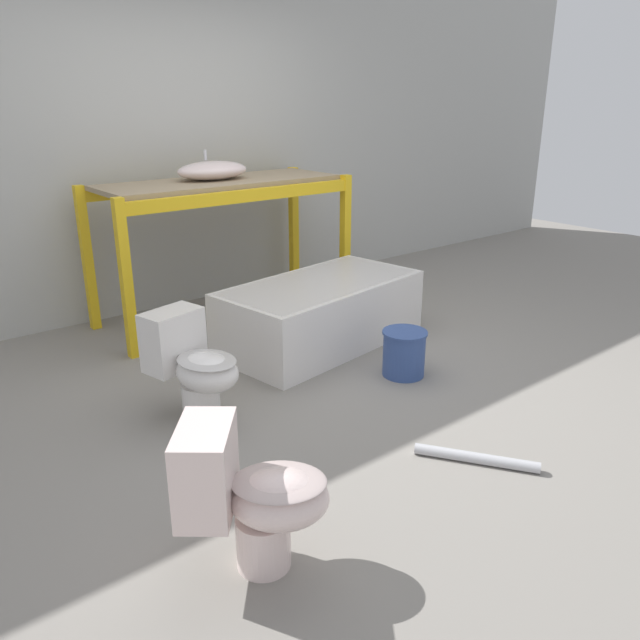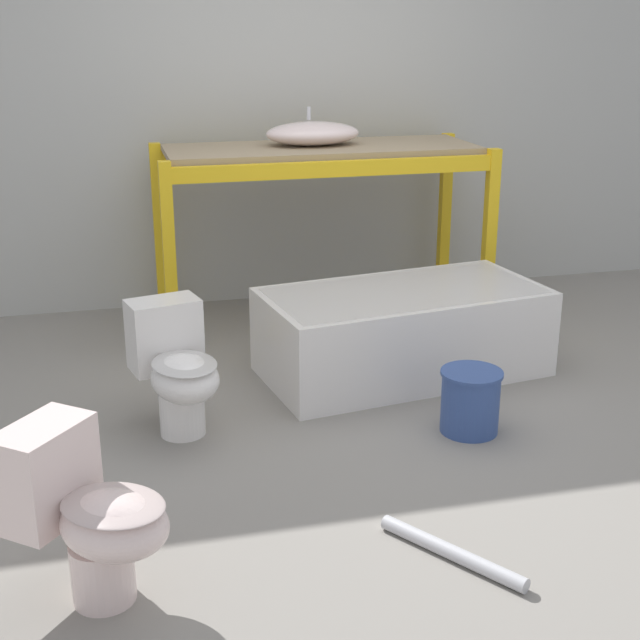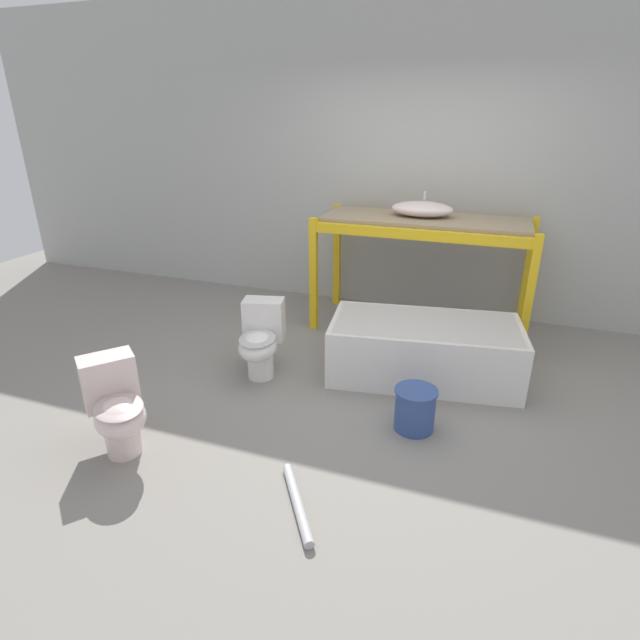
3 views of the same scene
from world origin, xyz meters
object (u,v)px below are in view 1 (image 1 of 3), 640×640
bathtub_main (321,308)px  toilet_near (249,494)px  toilet_far (193,364)px  bucket_white (404,352)px  sink_basin (212,170)px

bathtub_main → toilet_near: size_ratio=2.53×
toilet_far → bucket_white: 1.40m
bathtub_main → bucket_white: (0.07, -0.78, -0.11)m
sink_basin → toilet_near: bearing=-117.9°
toilet_near → sink_basin: bearing=11.3°
toilet_far → bucket_white: toilet_far is taller
bathtub_main → toilet_far: toilet_far is taller
bucket_white → toilet_far: bearing=165.3°
toilet_far → bucket_white: (1.34, -0.35, -0.16)m
sink_basin → bathtub_main: bearing=-76.3°
sink_basin → toilet_far: bearing=-124.6°
bucket_white → sink_basin: bearing=100.0°
toilet_near → toilet_far: size_ratio=1.03×
sink_basin → toilet_near: 3.18m
bathtub_main → toilet_near: (-1.69, -1.66, 0.05)m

